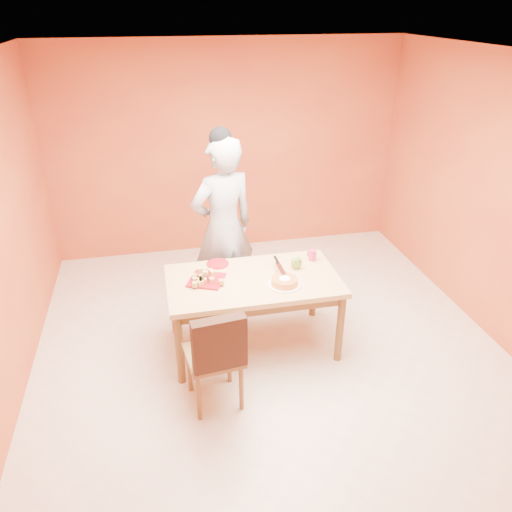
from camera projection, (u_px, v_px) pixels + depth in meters
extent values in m
plane|color=beige|center=(273.00, 355.00, 4.84)|extent=(5.00, 5.00, 0.00)
plane|color=white|center=(278.00, 57.00, 3.60)|extent=(5.00, 5.00, 0.00)
plane|color=#C5622D|center=(227.00, 150.00, 6.39)|extent=(4.50, 0.00, 4.50)
plane|color=#C5622D|center=(509.00, 207.00, 4.64)|extent=(0.00, 5.00, 5.00)
cube|color=#D6BE70|center=(253.00, 281.00, 4.65)|extent=(1.60, 0.90, 0.05)
cube|color=brown|center=(253.00, 288.00, 4.68)|extent=(1.48, 0.78, 0.10)
cylinder|color=brown|center=(180.00, 350.00, 4.34)|extent=(0.07, 0.07, 0.71)
cylinder|color=brown|center=(174.00, 302.00, 5.02)|extent=(0.07, 0.07, 0.71)
cylinder|color=brown|center=(340.00, 329.00, 4.62)|extent=(0.07, 0.07, 0.71)
cylinder|color=brown|center=(314.00, 286.00, 5.30)|extent=(0.07, 0.07, 0.71)
imported|color=#99999B|center=(223.00, 228.00, 5.16)|extent=(0.81, 0.66, 1.93)
cube|color=maroon|center=(206.00, 280.00, 4.59)|extent=(0.40, 0.40, 0.02)
cylinder|color=maroon|center=(218.00, 264.00, 4.88)|extent=(0.25, 0.25, 0.01)
cylinder|color=white|center=(285.00, 285.00, 4.53)|extent=(0.37, 0.37, 0.01)
cylinder|color=orange|center=(285.00, 281.00, 4.51)|extent=(0.27, 0.27, 0.06)
cube|color=white|center=(281.00, 269.00, 4.65)|extent=(0.05, 0.25, 0.01)
ellipsoid|color=olive|center=(296.00, 262.00, 4.78)|extent=(0.12, 0.10, 0.14)
cylinder|color=#C51D69|center=(312.00, 255.00, 4.94)|extent=(0.09, 0.09, 0.11)
cylinder|color=black|center=(312.00, 254.00, 5.06)|extent=(0.12, 0.12, 0.03)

